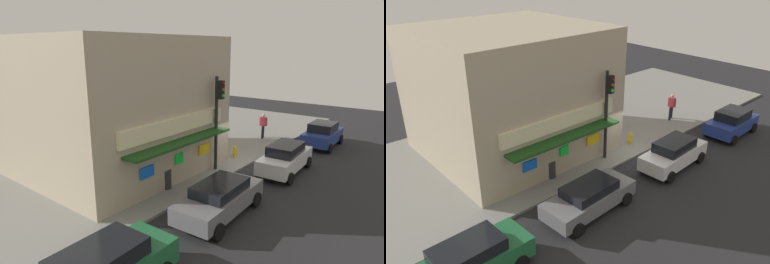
{
  "view_description": "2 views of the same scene",
  "coord_description": "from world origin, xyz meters",
  "views": [
    {
      "loc": [
        -15.81,
        -8.64,
        6.69
      ],
      "look_at": [
        -1.45,
        2.53,
        2.04
      ],
      "focal_mm": 31.41,
      "sensor_mm": 36.0,
      "label": 1
    },
    {
      "loc": [
        -15.45,
        -12.29,
        10.6
      ],
      "look_at": [
        -2.78,
        1.63,
        2.0
      ],
      "focal_mm": 36.21,
      "sensor_mm": 36.0,
      "label": 2
    }
  ],
  "objects": [
    {
      "name": "sidewalk",
      "position": [
        0.0,
        5.62,
        0.06
      ],
      "size": [
        32.66,
        11.24,
        0.13
      ],
      "primitive_type": "cube",
      "color": "gray",
      "rests_on": "ground_plane"
    },
    {
      "name": "parked_car_green",
      "position": [
        -11.26,
        -2.02,
        0.84
      ],
      "size": [
        4.59,
        1.99,
        1.62
      ],
      "color": "#1E6038",
      "rests_on": "ground_plane"
    },
    {
      "name": "trash_can",
      "position": [
        -4.82,
        1.44,
        0.58
      ],
      "size": [
        0.47,
        0.47,
        0.91
      ],
      "primitive_type": "cylinder",
      "color": "#2D2D2D",
      "rests_on": "sidewalk"
    },
    {
      "name": "parked_car_grey",
      "position": [
        -5.31,
        -1.9,
        0.77
      ],
      "size": [
        4.61,
        2.14,
        1.45
      ],
      "color": "slate",
      "rests_on": "ground_plane"
    },
    {
      "name": "fire_hydrant",
      "position": [
        1.19,
        1.27,
        0.48
      ],
      "size": [
        0.47,
        0.23,
        0.73
      ],
      "color": "gold",
      "rests_on": "sidewalk"
    },
    {
      "name": "traffic_light",
      "position": [
        -1.25,
        0.95,
        3.38
      ],
      "size": [
        0.32,
        0.58,
        5.07
      ],
      "color": "black",
      "rests_on": "sidewalk"
    },
    {
      "name": "corner_building",
      "position": [
        -4.19,
        5.78,
        3.66
      ],
      "size": [
        9.4,
        9.77,
        7.07
      ],
      "color": "tan",
      "rests_on": "sidewalk"
    },
    {
      "name": "parked_car_white",
      "position": [
        0.93,
        -2.02,
        0.83
      ],
      "size": [
        4.36,
        2.04,
        1.61
      ],
      "color": "silver",
      "rests_on": "ground_plane"
    },
    {
      "name": "parked_car_blue",
      "position": [
        7.28,
        -2.04,
        0.84
      ],
      "size": [
        3.94,
        2.08,
        1.65
      ],
      "color": "navy",
      "rests_on": "ground_plane"
    },
    {
      "name": "pedestrian",
      "position": [
        6.27,
        1.93,
        1.14
      ],
      "size": [
        0.56,
        0.58,
        1.82
      ],
      "color": "black",
      "rests_on": "sidewalk"
    },
    {
      "name": "potted_plant_by_doorway",
      "position": [
        -6.79,
        1.79,
        0.72
      ],
      "size": [
        0.66,
        0.66,
        0.99
      ],
      "color": "gray",
      "rests_on": "sidewalk"
    },
    {
      "name": "ground_plane",
      "position": [
        0.0,
        0.0,
        0.0
      ],
      "size": [
        48.99,
        48.99,
        0.0
      ],
      "primitive_type": "plane",
      "color": "#232326"
    }
  ]
}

